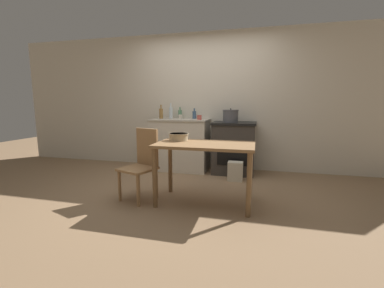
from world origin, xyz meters
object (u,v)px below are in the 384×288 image
object	(u,v)px
work_table	(205,152)
cup_center	(180,117)
bottle_left	(194,115)
bottle_center_left	(161,113)
stove	(234,148)
chair	(142,163)
stock_pot	(231,116)
cup_center_right	(199,117)
flour_sack	(235,171)
bottle_far_left	(180,114)
mixing_bowl_large	(179,136)
bottle_mid_left	(171,112)

from	to	relation	value
work_table	cup_center	bearing A→B (deg)	118.42
bottle_left	bottle_center_left	size ratio (longest dim) A/B	0.74
stove	chair	world-z (taller)	chair
work_table	stock_pot	world-z (taller)	stock_pot
cup_center	cup_center_right	bearing A→B (deg)	18.74
cup_center_right	cup_center	bearing A→B (deg)	-161.26
flour_sack	bottle_far_left	xyz separation A→B (m)	(-1.14, 0.70, 0.88)
flour_sack	cup_center	world-z (taller)	cup_center
cup_center	chair	bearing A→B (deg)	-95.53
chair	bottle_center_left	distance (m)	1.72
stock_pot	bottle_far_left	xyz separation A→B (m)	(-1.00, 0.28, 0.01)
stove	chair	distance (m)	1.88
stock_pot	bottle_center_left	size ratio (longest dim) A/B	1.06
stove	cup_center	world-z (taller)	cup_center
bottle_center_left	stock_pot	bearing A→B (deg)	-3.73
stock_pot	cup_center	xyz separation A→B (m)	(-0.86, -0.17, -0.02)
stove	mixing_bowl_large	world-z (taller)	stove
stove	bottle_far_left	world-z (taller)	bottle_far_left
bottle_left	flour_sack	bearing A→B (deg)	-37.63
cup_center	mixing_bowl_large	bearing A→B (deg)	-74.38
stock_pot	cup_center	distance (m)	0.88
flour_sack	bottle_mid_left	bearing A→B (deg)	153.96
flour_sack	bottle_mid_left	size ratio (longest dim) A/B	1.06
mixing_bowl_large	bottle_center_left	size ratio (longest dim) A/B	1.01
mixing_bowl_large	bottle_far_left	bearing A→B (deg)	106.22
stock_pot	cup_center_right	distance (m)	0.55
bottle_mid_left	flour_sack	bearing A→B (deg)	-26.04
bottle_mid_left	stove	bearing A→B (deg)	-7.08
bottle_far_left	chair	bearing A→B (deg)	-89.53
cup_center	flour_sack	bearing A→B (deg)	-14.38
chair	cup_center	world-z (taller)	cup_center
mixing_bowl_large	bottle_mid_left	world-z (taller)	bottle_mid_left
bottle_mid_left	cup_center_right	xyz separation A→B (m)	(0.63, -0.28, -0.07)
stock_pot	bottle_left	distance (m)	0.74
work_table	bottle_center_left	size ratio (longest dim) A/B	4.55
chair	cup_center_right	bearing A→B (deg)	92.30
flour_sack	cup_center_right	world-z (taller)	cup_center_right
stove	stock_pot	world-z (taller)	stock_pot
bottle_mid_left	bottle_center_left	xyz separation A→B (m)	(-0.15, -0.13, -0.01)
bottle_center_left	work_table	bearing A→B (deg)	-53.22
mixing_bowl_large	cup_center_right	world-z (taller)	cup_center_right
stove	work_table	bearing A→B (deg)	-98.25
bottle_far_left	mixing_bowl_large	bearing A→B (deg)	-73.78
stock_pot	mixing_bowl_large	bearing A→B (deg)	-112.44
bottle_far_left	bottle_center_left	distance (m)	0.37
stock_pot	bottle_left	bearing A→B (deg)	162.42
stock_pot	bottle_far_left	bearing A→B (deg)	164.55
stove	cup_center	bearing A→B (deg)	-166.02
work_table	flour_sack	distance (m)	1.19
bottle_mid_left	cup_center	size ratio (longest dim) A/B	3.18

